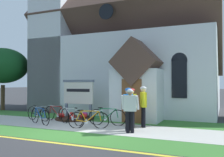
# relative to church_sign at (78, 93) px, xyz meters

# --- Properties ---
(ground) EXTENTS (140.00, 140.00, 0.00)m
(ground) POSITION_rel_church_sign_xyz_m (1.86, 0.48, -1.35)
(ground) COLOR #333335
(sidewalk_slab) EXTENTS (32.00, 2.52, 0.01)m
(sidewalk_slab) POSITION_rel_church_sign_xyz_m (1.03, -1.91, -1.35)
(sidewalk_slab) COLOR #B7B5AD
(sidewalk_slab) RESTS_ON ground
(grass_verge) EXTENTS (32.00, 1.67, 0.01)m
(grass_verge) POSITION_rel_church_sign_xyz_m (1.03, -4.01, -1.35)
(grass_verge) COLOR #38722D
(grass_verge) RESTS_ON ground
(church_lawn) EXTENTS (24.00, 2.01, 0.01)m
(church_lawn) POSITION_rel_church_sign_xyz_m (1.03, 0.35, -1.35)
(church_lawn) COLOR #38722D
(church_lawn) RESTS_ON ground
(curb_paint_stripe) EXTENTS (28.00, 0.16, 0.01)m
(curb_paint_stripe) POSITION_rel_church_sign_xyz_m (1.03, -5.00, -1.35)
(curb_paint_stripe) COLOR yellow
(curb_paint_stripe) RESTS_ON ground
(church_building) EXTENTS (12.14, 9.90, 13.56)m
(church_building) POSITION_rel_church_sign_xyz_m (0.62, 5.07, 3.21)
(church_building) COLOR silver
(church_building) RESTS_ON ground
(church_sign) EXTENTS (1.91, 0.12, 2.08)m
(church_sign) POSITION_rel_church_sign_xyz_m (0.00, 0.00, 0.00)
(church_sign) COLOR slate
(church_sign) RESTS_ON ground
(flower_bed) EXTENTS (2.00, 2.00, 0.34)m
(flower_bed) POSITION_rel_church_sign_xyz_m (0.01, -0.37, -1.26)
(flower_bed) COLOR #382319
(flower_bed) RESTS_ON ground
(bicycle_green) EXTENTS (1.62, 0.70, 0.81)m
(bicycle_green) POSITION_rel_church_sign_xyz_m (-0.66, -2.29, -0.98)
(bicycle_green) COLOR black
(bicycle_green) RESTS_ON ground
(bicycle_orange) EXTENTS (1.73, 0.34, 0.82)m
(bicycle_orange) POSITION_rel_church_sign_xyz_m (2.32, -1.32, -0.97)
(bicycle_orange) COLOR black
(bicycle_orange) RESTS_ON ground
(bicycle_yellow) EXTENTS (1.67, 0.37, 0.77)m
(bicycle_yellow) POSITION_rel_church_sign_xyz_m (-1.51, -1.42, -0.99)
(bicycle_yellow) COLOR black
(bicycle_yellow) RESTS_ON ground
(bicycle_red) EXTENTS (1.77, 0.49, 0.81)m
(bicycle_red) POSITION_rel_church_sign_xyz_m (-0.52, -1.20, -0.97)
(bicycle_red) COLOR black
(bicycle_red) RESTS_ON ground
(bicycle_silver) EXTENTS (1.67, 0.72, 0.83)m
(bicycle_silver) POSITION_rel_church_sign_xyz_m (0.74, -1.79, -0.98)
(bicycle_silver) COLOR black
(bicycle_silver) RESTS_ON ground
(bicycle_blue) EXTENTS (1.63, 0.67, 0.81)m
(bicycle_blue) POSITION_rel_church_sign_xyz_m (1.93, -2.32, -0.99)
(bicycle_blue) COLOR black
(bicycle_blue) RESTS_ON ground
(cyclist_in_yellow_jersey) EXTENTS (0.66, 0.32, 1.69)m
(cyclist_in_yellow_jersey) POSITION_rel_church_sign_xyz_m (3.87, -2.55, -0.36)
(cyclist_in_yellow_jersey) COLOR black
(cyclist_in_yellow_jersey) RESTS_ON ground
(cyclist_in_green_jersey) EXTENTS (0.29, 0.75, 1.72)m
(cyclist_in_green_jersey) POSITION_rel_church_sign_xyz_m (3.68, -2.21, -0.34)
(cyclist_in_green_jersey) COLOR black
(cyclist_in_green_jersey) RESTS_ON ground
(cyclist_in_red_jersey) EXTENTS (0.49, 0.60, 1.69)m
(cyclist_in_red_jersey) POSITION_rel_church_sign_xyz_m (3.53, -1.38, -0.36)
(cyclist_in_red_jersey) COLOR black
(cyclist_in_red_jersey) RESTS_ON ground
(cyclist_in_blue_jersey) EXTENTS (0.41, 0.75, 1.77)m
(cyclist_in_blue_jersey) POSITION_rel_church_sign_xyz_m (3.98, -1.17, -0.30)
(cyclist_in_blue_jersey) COLOR black
(cyclist_in_blue_jersey) RESTS_ON ground
(yard_deciduous_tree) EXTENTS (3.46, 3.46, 4.35)m
(yard_deciduous_tree) POSITION_rel_church_sign_xyz_m (-7.02, 1.40, 1.75)
(yard_deciduous_tree) COLOR #4C3823
(yard_deciduous_tree) RESTS_ON ground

